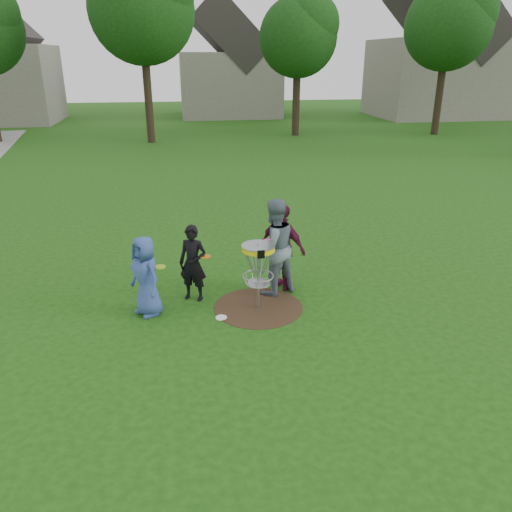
{
  "coord_description": "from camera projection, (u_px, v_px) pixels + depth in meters",
  "views": [
    {
      "loc": [
        -1.39,
        -8.86,
        4.72
      ],
      "look_at": [
        0.0,
        0.3,
        1.0
      ],
      "focal_mm": 35.0,
      "sensor_mm": 36.0,
      "label": 1
    }
  ],
  "objects": [
    {
      "name": "dirt_patch",
      "position": [
        258.0,
        307.0,
        10.08
      ],
      "size": [
        1.8,
        1.8,
        0.01
      ],
      "primitive_type": "cylinder",
      "color": "#47331E",
      "rests_on": "ground"
    },
    {
      "name": "disc_golf_basket",
      "position": [
        258.0,
        261.0,
        9.7
      ],
      "size": [
        0.66,
        0.67,
        1.38
      ],
      "color": "#9EA0A5",
      "rests_on": "ground"
    },
    {
      "name": "player_blue",
      "position": [
        146.0,
        276.0,
        9.56
      ],
      "size": [
        0.87,
        0.93,
        1.6
      ],
      "primitive_type": "imported",
      "rotation": [
        0.0,
        0.0,
        -0.95
      ],
      "color": "#38519B",
      "rests_on": "ground"
    },
    {
      "name": "held_discs",
      "position": [
        229.0,
        251.0,
        9.96
      ],
      "size": [
        2.59,
        0.75,
        0.31
      ],
      "color": "#A1CE16",
      "rests_on": "ground"
    },
    {
      "name": "player_black",
      "position": [
        193.0,
        263.0,
        10.15
      ],
      "size": [
        0.69,
        0.59,
        1.6
      ],
      "primitive_type": "imported",
      "rotation": [
        0.0,
        0.0,
        -0.42
      ],
      "color": "black",
      "rests_on": "ground"
    },
    {
      "name": "house_row",
      "position": [
        253.0,
        64.0,
        39.54
      ],
      "size": [
        44.5,
        10.65,
        11.62
      ],
      "color": "gray",
      "rests_on": "ground"
    },
    {
      "name": "disc_on_grass",
      "position": [
        221.0,
        318.0,
        9.66
      ],
      "size": [
        0.22,
        0.22,
        0.02
      ],
      "primitive_type": "cylinder",
      "color": "white",
      "rests_on": "ground"
    },
    {
      "name": "player_grey",
      "position": [
        274.0,
        247.0,
        10.35
      ],
      "size": [
        1.22,
        1.1,
        2.07
      ],
      "primitive_type": "imported",
      "rotation": [
        0.0,
        0.0,
        3.52
      ],
      "color": "slate",
      "rests_on": "ground"
    },
    {
      "name": "player_maroon",
      "position": [
        283.0,
        248.0,
        10.57
      ],
      "size": [
        1.1,
        1.12,
        1.89
      ],
      "primitive_type": "imported",
      "rotation": [
        0.0,
        0.0,
        2.33
      ],
      "color": "#56132E",
      "rests_on": "ground"
    },
    {
      "name": "ground",
      "position": [
        258.0,
        307.0,
        10.08
      ],
      "size": [
        100.0,
        100.0,
        0.0
      ],
      "primitive_type": "plane",
      "color": "#19470F",
      "rests_on": "ground"
    },
    {
      "name": "tree_row",
      "position": [
        207.0,
        26.0,
        26.79
      ],
      "size": [
        51.2,
        17.42,
        9.9
      ],
      "color": "#38281C",
      "rests_on": "ground"
    }
  ]
}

